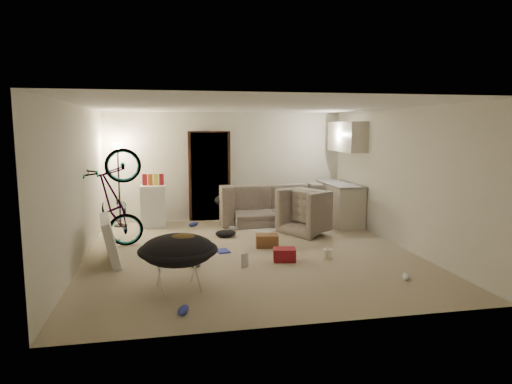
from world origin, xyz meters
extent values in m
cube|color=tan|center=(0.00, 0.00, -0.01)|extent=(5.50, 6.00, 0.02)
cube|color=white|center=(0.00, 0.00, 2.51)|extent=(5.50, 6.00, 0.02)
cube|color=silver|center=(0.00, 3.01, 1.25)|extent=(5.50, 0.02, 2.50)
cube|color=silver|center=(0.00, -3.01, 1.25)|extent=(5.50, 0.02, 2.50)
cube|color=silver|center=(-2.76, 0.00, 1.25)|extent=(0.02, 6.00, 2.50)
cube|color=silver|center=(2.76, 0.00, 1.25)|extent=(0.02, 6.00, 2.50)
cube|color=black|center=(-0.40, 2.97, 1.02)|extent=(0.85, 0.10, 2.04)
cube|color=black|center=(-0.40, 2.94, 1.02)|extent=(0.97, 0.04, 2.10)
cylinder|color=black|center=(-2.40, 2.65, 0.01)|extent=(0.28, 0.28, 0.03)
cylinder|color=black|center=(-2.40, 2.65, 0.85)|extent=(0.04, 0.04, 1.70)
cone|color=#FFE0A5|center=(-2.40, 2.65, 1.72)|extent=(0.24, 0.24, 0.18)
cube|color=beige|center=(2.43, 2.00, 0.44)|extent=(0.60, 1.50, 0.88)
cube|color=gray|center=(2.43, 2.00, 0.90)|extent=(0.64, 1.54, 0.04)
cube|color=beige|center=(2.56, 2.00, 1.95)|extent=(0.38, 1.40, 0.65)
imported|color=#343C35|center=(0.89, 2.45, 0.33)|extent=(2.33, 0.99, 0.67)
imported|color=#343C35|center=(1.62, 1.32, 0.33)|extent=(1.27, 1.33, 0.67)
imported|color=black|center=(-2.30, 0.76, 0.48)|extent=(1.87, 0.92, 1.05)
imported|color=maroon|center=(-0.29, -0.87, 0.01)|extent=(0.27, 0.28, 0.02)
cube|color=white|center=(-1.68, 2.55, 0.45)|extent=(0.53, 0.53, 0.90)
cube|color=maroon|center=(-1.85, 2.55, 1.00)|extent=(0.11, 0.08, 0.30)
cube|color=#B64E16|center=(-1.73, 2.55, 1.00)|extent=(0.11, 0.08, 0.30)
cube|color=yellow|center=(-1.61, 2.55, 1.00)|extent=(0.11, 0.09, 0.30)
cube|color=maroon|center=(-1.49, 2.55, 1.00)|extent=(0.10, 0.07, 0.30)
cylinder|color=silver|center=(-1.26, -1.62, 0.24)|extent=(0.70, 0.70, 0.49)
ellipsoid|color=black|center=(-1.26, -1.62, 0.54)|extent=(0.98, 0.98, 0.41)
torus|color=black|center=(-1.26, -1.62, 0.54)|extent=(1.05, 1.05, 0.08)
ellipsoid|color=brown|center=(-1.21, -1.65, 0.65)|extent=(0.60, 0.56, 0.22)
ellipsoid|color=black|center=(-0.06, 2.45, 0.54)|extent=(0.60, 0.51, 0.28)
cube|color=silver|center=(-2.30, -0.12, 0.36)|extent=(0.44, 1.13, 0.74)
cube|color=brown|center=(0.37, 0.30, 0.11)|extent=(0.44, 0.34, 0.23)
cube|color=maroon|center=(0.46, -0.61, 0.10)|extent=(0.40, 0.33, 0.21)
cylinder|color=white|center=(1.20, -0.60, 0.08)|extent=(0.15, 0.15, 0.15)
cone|color=white|center=(1.20, -0.60, 0.19)|extent=(0.09, 0.09, 0.07)
cube|color=silver|center=(0.54, 1.71, 0.00)|extent=(0.75, 0.73, 0.01)
cube|color=#323DB6|center=(-0.45, 0.14, 0.01)|extent=(0.24, 0.31, 0.03)
cube|color=silver|center=(-0.87, -0.15, 0.01)|extent=(0.18, 0.23, 0.02)
ellipsoid|color=#323DB6|center=(-0.83, 2.33, 0.04)|extent=(0.25, 0.22, 0.09)
ellipsoid|color=slate|center=(-0.03, 1.75, 0.05)|extent=(0.22, 0.26, 0.09)
ellipsoid|color=#323DB6|center=(-1.24, -2.45, 0.05)|extent=(0.19, 0.27, 0.09)
ellipsoid|color=slate|center=(-1.01, -0.68, 0.05)|extent=(0.26, 0.23, 0.09)
ellipsoid|color=white|center=(1.93, -1.82, 0.04)|extent=(0.19, 0.26, 0.09)
ellipsoid|color=black|center=(-0.26, 1.25, 0.06)|extent=(0.51, 0.47, 0.13)
ellipsoid|color=silver|center=(-1.18, 0.85, 0.07)|extent=(0.58, 0.57, 0.14)
camera|label=1|loc=(-1.39, -7.56, 2.14)|focal=32.00mm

